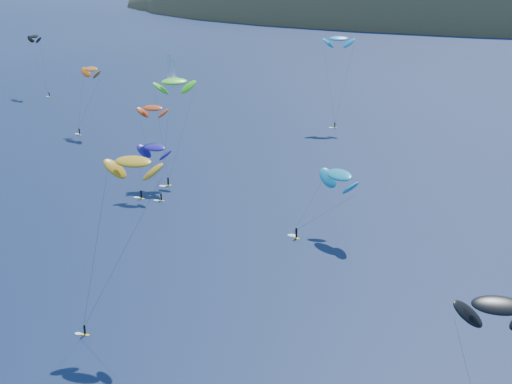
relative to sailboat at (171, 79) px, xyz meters
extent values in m
ellipsoid|color=#3D3526|center=(99.60, 342.72, -13.58)|extent=(600.00, 300.00, 210.00)
ellipsoid|color=#3D3526|center=(-60.40, 372.72, -8.18)|extent=(340.00, 240.00, 120.00)
cube|color=white|center=(0.00, -0.02, -0.59)|extent=(2.76, 8.47, 1.00)
cylinder|color=white|center=(0.00, 0.54, 5.26)|extent=(0.16, 0.16, 11.69)
cube|color=yellow|center=(15.01, -84.48, -0.94)|extent=(1.50, 0.98, 0.08)
cylinder|color=black|center=(15.01, -84.48, -0.02)|extent=(0.34, 0.34, 1.56)
sphere|color=#8C6047|center=(15.01, -84.48, 0.88)|extent=(0.26, 0.26, 0.26)
ellipsoid|color=orange|center=(17.10, -79.57, 16.85)|extent=(8.81, 6.66, 4.46)
cube|color=yellow|center=(78.79, -176.90, -0.94)|extent=(1.27, 0.49, 0.07)
cylinder|color=black|center=(78.79, -176.90, -0.17)|extent=(0.29, 0.29, 1.32)
sphere|color=#8C6047|center=(78.79, -176.90, 0.60)|extent=(0.22, 0.22, 0.22)
ellipsoid|color=gold|center=(83.91, -170.30, 22.26)|extent=(8.10, 4.42, 4.33)
cube|color=yellow|center=(59.39, -115.78, -0.93)|extent=(1.50, 1.28, 0.09)
cylinder|color=black|center=(59.39, -115.78, 0.03)|extent=(0.36, 0.36, 1.65)
sphere|color=#8C6047|center=(59.39, -115.78, 0.99)|extent=(0.28, 0.28, 0.28)
ellipsoid|color=#47EA23|center=(57.61, -107.61, 20.64)|extent=(9.66, 8.69, 4.99)
cube|color=yellow|center=(79.75, -50.72, -0.94)|extent=(1.40, 0.81, 0.07)
cylinder|color=black|center=(79.75, -50.72, -0.09)|extent=(0.32, 0.32, 1.44)
sphere|color=#8C6047|center=(79.75, -50.72, 0.74)|extent=(0.24, 0.24, 0.24)
ellipsoid|color=#0B90D2|center=(79.06, -47.05, 24.24)|extent=(9.39, 6.58, 4.77)
cube|color=yellow|center=(95.03, -134.18, -0.93)|extent=(1.55, 1.35, 0.09)
cylinder|color=black|center=(95.03, -134.18, 0.07)|extent=(0.38, 0.38, 1.71)
sphere|color=#8C6047|center=(95.03, -134.18, 1.07)|extent=(0.29, 0.29, 0.29)
ellipsoid|color=#1281AD|center=(101.35, -129.40, 10.33)|extent=(10.37, 9.48, 5.39)
ellipsoid|color=black|center=(130.78, -179.31, 14.63)|extent=(8.81, 5.25, 4.61)
cube|color=yellow|center=(62.71, -125.20, -0.94)|extent=(1.37, 0.56, 0.07)
cylinder|color=black|center=(62.71, -125.20, -0.10)|extent=(0.31, 0.31, 1.42)
sphere|color=#8C6047|center=(62.71, -125.20, 0.72)|extent=(0.24, 0.24, 0.24)
ellipsoid|color=#C73E12|center=(58.03, -118.60, 16.93)|extent=(7.01, 3.97, 3.71)
cube|color=yellow|center=(58.12, -125.39, -0.94)|extent=(1.53, 0.67, 0.08)
cylinder|color=black|center=(58.12, -125.39, -0.01)|extent=(0.35, 0.35, 1.59)
sphere|color=#8C6047|center=(58.12, -125.39, 0.92)|extent=(0.27, 0.27, 0.27)
ellipsoid|color=navy|center=(57.60, -117.99, 8.18)|extent=(9.00, 5.29, 4.72)
cube|color=yellow|center=(-25.70, -42.99, -0.94)|extent=(1.42, 0.89, 0.08)
cylinder|color=black|center=(-25.70, -42.99, -0.08)|extent=(0.32, 0.32, 1.47)
sphere|color=#8C6047|center=(-25.70, -42.99, 0.77)|extent=(0.25, 0.25, 0.25)
ellipsoid|color=black|center=(-32.33, -39.45, 19.35)|extent=(8.05, 5.94, 4.08)
camera|label=1|loc=(130.96, -247.91, 48.76)|focal=50.00mm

